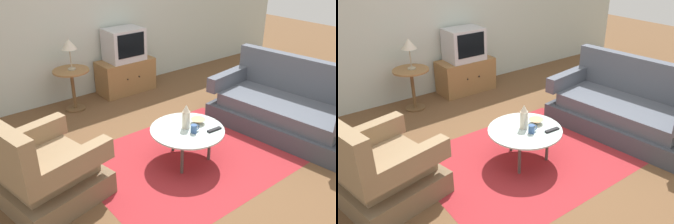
{
  "view_description": "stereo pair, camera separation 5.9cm",
  "coord_description": "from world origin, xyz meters",
  "views": [
    {
      "loc": [
        -2.34,
        -2.54,
        2.31
      ],
      "look_at": [
        -0.13,
        0.26,
        0.55
      ],
      "focal_mm": 37.47,
      "sensor_mm": 36.0,
      "label": 1
    },
    {
      "loc": [
        -2.29,
        -2.58,
        2.31
      ],
      "look_at": [
        -0.13,
        0.26,
        0.55
      ],
      "focal_mm": 37.47,
      "sensor_mm": 36.0,
      "label": 2
    }
  ],
  "objects": [
    {
      "name": "ground_plane",
      "position": [
        0.0,
        0.0,
        0.0
      ],
      "size": [
        16.0,
        16.0,
        0.0
      ],
      "primitive_type": "plane",
      "color": "brown"
    },
    {
      "name": "back_wall",
      "position": [
        0.0,
        2.56,
        1.35
      ],
      "size": [
        9.0,
        0.12,
        2.7
      ],
      "primitive_type": "cube",
      "color": "#B2BCB2",
      "rests_on": "ground"
    },
    {
      "name": "area_rug",
      "position": [
        -0.05,
        0.01,
        0.0
      ],
      "size": [
        2.26,
        1.84,
        0.0
      ],
      "primitive_type": "cube",
      "color": "maroon",
      "rests_on": "ground"
    },
    {
      "name": "armchair",
      "position": [
        -1.58,
        0.35,
        0.31
      ],
      "size": [
        1.06,
        1.06,
        0.96
      ],
      "rotation": [
        0.0,
        0.0,
        -1.37
      ],
      "color": "brown",
      "rests_on": "ground"
    },
    {
      "name": "couch",
      "position": [
        1.48,
        -0.22,
        0.29
      ],
      "size": [
        1.15,
        1.97,
        0.93
      ],
      "rotation": [
        0.0,
        0.0,
        1.7
      ],
      "color": "#3E424B",
      "rests_on": "ground"
    },
    {
      "name": "coffee_table",
      "position": [
        -0.05,
        0.01,
        0.38
      ],
      "size": [
        0.84,
        0.84,
        0.41
      ],
      "color": "#B2C6C1",
      "rests_on": "ground"
    },
    {
      "name": "side_table",
      "position": [
        -0.48,
        2.09,
        0.45
      ],
      "size": [
        0.52,
        0.52,
        0.63
      ],
      "color": "olive",
      "rests_on": "ground"
    },
    {
      "name": "tv_stand",
      "position": [
        0.52,
        2.23,
        0.27
      ],
      "size": [
        0.92,
        0.49,
        0.54
      ],
      "color": "olive",
      "rests_on": "ground"
    },
    {
      "name": "television",
      "position": [
        0.52,
        2.23,
        0.8
      ],
      "size": [
        0.6,
        0.45,
        0.51
      ],
      "color": "#B7B7BC",
      "rests_on": "tv_stand"
    },
    {
      "name": "table_lamp",
      "position": [
        -0.46,
        2.09,
        0.99
      ],
      "size": [
        0.22,
        0.22,
        0.45
      ],
      "color": "#9E937A",
      "rests_on": "side_table"
    },
    {
      "name": "vase",
      "position": [
        -0.05,
        0.04,
        0.55
      ],
      "size": [
        0.09,
        0.09,
        0.29
      ],
      "color": "beige",
      "rests_on": "coffee_table"
    },
    {
      "name": "mug",
      "position": [
        -0.04,
        -0.09,
        0.46
      ],
      "size": [
        0.12,
        0.07,
        0.09
      ],
      "color": "#335184",
      "rests_on": "coffee_table"
    },
    {
      "name": "bowl",
      "position": [
        0.14,
        0.04,
        0.44
      ],
      "size": [
        0.17,
        0.17,
        0.05
      ],
      "color": "tan",
      "rests_on": "coffee_table"
    },
    {
      "name": "tv_remote_dark",
      "position": [
        0.16,
        -0.2,
        0.42
      ],
      "size": [
        0.18,
        0.06,
        0.02
      ],
      "rotation": [
        0.0,
        0.0,
        6.21
      ],
      "color": "black",
      "rests_on": "coffee_table"
    },
    {
      "name": "tv_remote_silver",
      "position": [
        0.15,
        0.26,
        0.42
      ],
      "size": [
        0.11,
        0.16,
        0.02
      ],
      "rotation": [
        0.0,
        0.0,
        4.22
      ],
      "color": "#B2B2B7",
      "rests_on": "coffee_table"
    }
  ]
}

